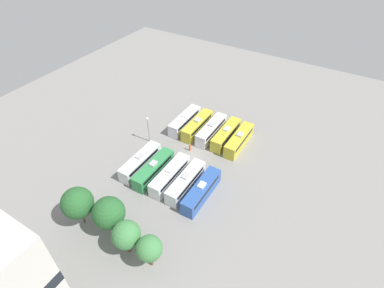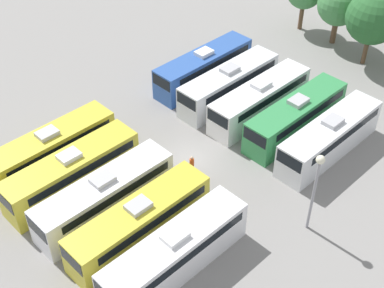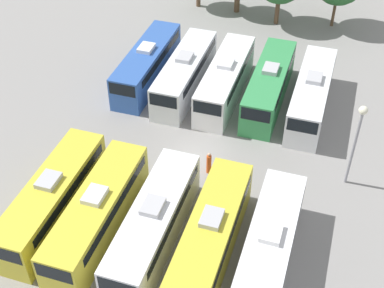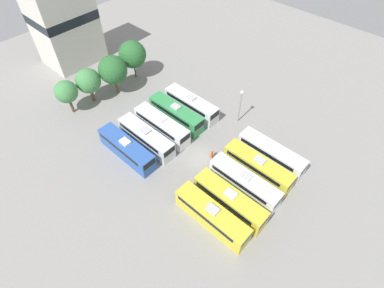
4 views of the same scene
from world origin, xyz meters
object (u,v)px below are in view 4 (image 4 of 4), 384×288
object	(u,v)px
bus_2	(244,182)
bus_4	(271,153)
bus_7	(162,125)
tree_1	(88,81)
bus_6	(146,137)
tree_0	(66,92)
depot_building	(63,20)
bus_8	(176,113)
bus_1	(229,200)
bus_0	(212,215)
worker_person	(212,154)
tree_2	(113,70)
tree_3	(132,54)
light_pole	(241,101)
bus_9	(191,104)
bus_5	(127,148)
bus_3	(258,167)

from	to	relation	value
bus_2	bus_4	size ratio (longest dim) A/B	1.00
bus_7	tree_1	distance (m)	16.27
bus_6	tree_0	bearing A→B (deg)	103.21
bus_4	depot_building	xyz separation A→B (m)	(-4.54, 47.34, 7.30)
bus_7	bus_8	world-z (taller)	same
bus_1	tree_0	xyz separation A→B (m)	(-3.59, 33.01, 2.81)
bus_0	worker_person	distance (m)	11.13
worker_person	tree_2	xyz separation A→B (m)	(0.28, 24.22, 4.21)
bus_7	tree_3	size ratio (longest dim) A/B	1.38
bus_1	tree_3	world-z (taller)	tree_3
bus_8	light_pole	world-z (taller)	light_pole
bus_6	bus_9	size ratio (longest dim) A/B	1.00
bus_6	tree_2	xyz separation A→B (m)	(5.30, 14.54, 3.38)
bus_0	bus_2	distance (m)	7.07
bus_2	tree_0	world-z (taller)	tree_0
tree_1	depot_building	bearing A→B (deg)	69.41
bus_4	worker_person	xyz separation A→B (m)	(-5.73, 7.02, -0.83)
bus_7	bus_4	bearing A→B (deg)	-66.90
bus_2	worker_person	world-z (taller)	bus_2
bus_9	bus_8	bearing A→B (deg)	175.44
bus_5	worker_person	bearing A→B (deg)	-49.32
bus_4	bus_6	world-z (taller)	same
bus_0	bus_5	size ratio (longest dim) A/B	1.00
bus_3	bus_0	bearing A→B (deg)	-179.37
light_pole	tree_2	bearing A→B (deg)	112.73
depot_building	worker_person	bearing A→B (deg)	-91.69
bus_5	depot_building	distance (m)	32.62
bus_1	depot_building	xyz separation A→B (m)	(6.35, 47.72, 7.30)
bus_3	bus_6	world-z (taller)	same
bus_6	tree_1	size ratio (longest dim) A/B	1.62
tree_2	bus_6	bearing A→B (deg)	-110.02
bus_3	bus_6	bearing A→B (deg)	113.35
bus_2	bus_8	bearing A→B (deg)	77.82
bus_8	tree_3	distance (m)	16.17
bus_4	bus_8	size ratio (longest dim) A/B	1.00
worker_person	tree_2	distance (m)	24.59
bus_8	tree_3	size ratio (longest dim) A/B	1.38
bus_3	bus_5	xyz separation A→B (m)	(-10.86, 17.09, 0.00)
worker_person	tree_2	world-z (taller)	tree_2
light_pole	tree_3	bearing A→B (deg)	98.82
bus_2	tree_3	bearing A→B (deg)	77.21
tree_1	bus_5	bearing A→B (deg)	-105.62
bus_1	tree_3	distance (m)	34.86
bus_6	tree_1	distance (m)	16.14
bus_0	bus_2	size ratio (longest dim) A/B	1.00
bus_9	tree_0	xyz separation A→B (m)	(-14.61, 15.79, 2.81)
bus_6	bus_9	xyz separation A→B (m)	(10.87, 0.13, 0.00)
bus_5	bus_1	bearing A→B (deg)	-78.65
bus_3	bus_4	xyz separation A→B (m)	(3.55, -0.03, 0.00)
bus_2	bus_3	xyz separation A→B (m)	(3.64, 0.17, 0.00)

